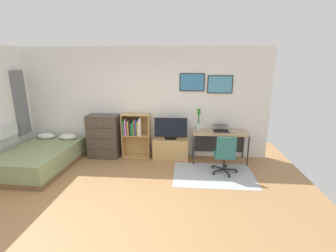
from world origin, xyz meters
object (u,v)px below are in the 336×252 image
bed (41,158)px  dresser (104,136)px  computer_mouse (233,131)px  television (171,129)px  wine_glass (202,127)px  desk (219,137)px  laptop (221,128)px  tv_stand (171,148)px  bookshelf (134,131)px  office_chair (225,154)px  bamboo_vase (199,118)px

bed → dresser: size_ratio=1.86×
computer_mouse → bed: bearing=-170.7°
television → computer_mouse: bearing=-1.9°
bed → computer_mouse: bearing=11.0°
bed → wine_glass: (3.63, 0.63, 0.63)m
desk → computer_mouse: bearing=-13.8°
laptop → computer_mouse: size_ratio=3.80×
tv_stand → television: (0.00, -0.02, 0.52)m
bookshelf → office_chair: 2.29m
dresser → television: size_ratio=1.37×
computer_mouse → wine_glass: wine_glass is taller
television → desk: bearing=1.2°
television → desk: (1.18, 0.02, -0.18)m
dresser → television: dresser is taller
office_chair → computer_mouse: size_ratio=8.27×
office_chair → wine_glass: 0.88m
bed → desk: 4.17m
bookshelf → tv_stand: (0.91, -0.05, -0.41)m
computer_mouse → bamboo_vase: size_ratio=0.20×
television → tv_stand: bearing=90.0°
television → office_chair: 1.46m
desk → laptop: bearing=47.2°
desk → wine_glass: bearing=-160.2°
bookshelf → bed: bearing=-157.3°
office_chair → laptop: size_ratio=2.18×
television → office_chair: bearing=-31.9°
bamboo_vase → wine_glass: (0.06, -0.24, -0.15)m
bed → desk: bearing=12.7°
dresser → desk: bearing=0.3°
bed → dresser: dresser is taller
bed → laptop: size_ratio=5.09×
computer_mouse → office_chair: bearing=-110.7°
wine_glass → bookshelf: bearing=172.9°
desk → office_chair: bearing=-87.9°
dresser → laptop: dresser is taller
bed → office_chair: bearing=1.9°
bed → tv_stand: 3.00m
bookshelf → tv_stand: bookshelf is taller
tv_stand → wine_glass: 0.97m
television → computer_mouse: 1.48m
bookshelf → television: size_ratio=1.40×
laptop → bamboo_vase: (-0.54, 0.05, 0.22)m
television → bamboo_vase: size_ratio=1.51×
bed → tv_stand: bearing=16.9°
bookshelf → desk: bookshelf is taller
bookshelf → television: (0.91, -0.07, 0.11)m
wine_glass → laptop: bearing=21.8°
bed → bookshelf: (1.99, 0.83, 0.43)m
tv_stand → wine_glass: size_ratio=4.80×
dresser → tv_stand: 1.71m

